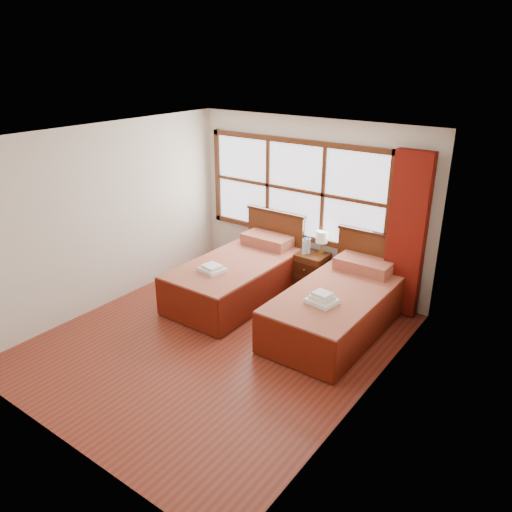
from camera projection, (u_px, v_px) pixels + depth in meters
The scene contains 15 objects.
floor at pixel (217, 340), 6.47m from camera, with size 4.50×4.50×0.00m, color maroon.
ceiling at pixel (210, 137), 5.48m from camera, with size 4.50×4.50×0.00m, color white.
wall_back at pixel (310, 204), 7.65m from camera, with size 4.00×4.00×0.00m, color silver.
wall_left at pixel (107, 217), 7.06m from camera, with size 4.50×4.50×0.00m, color silver.
wall_right at pixel (370, 291), 4.88m from camera, with size 4.50×4.50×0.00m, color silver.
window at pixel (295, 190), 7.69m from camera, with size 3.16×0.06×1.56m.
curtain at pixel (407, 236), 6.73m from camera, with size 0.50×0.16×2.30m, color maroon.
bed_left at pixel (240, 275), 7.53m from camera, with size 1.15×2.23×1.12m.
bed_right at pixel (339, 306), 6.63m from camera, with size 1.14×2.21×1.11m.
nightstand at pixel (311, 272), 7.72m from camera, with size 0.46×0.45×0.61m.
towels_left at pixel (212, 269), 7.01m from camera, with size 0.37×0.34×0.10m.
towels_right at pixel (322, 299), 6.14m from camera, with size 0.38×0.35×0.14m.
lamp at pixel (322, 238), 7.55m from camera, with size 0.18×0.18×0.35m.
bottle_near at pixel (304, 246), 7.57m from camera, with size 0.07×0.07×0.26m.
bottle_far at pixel (308, 246), 7.59m from camera, with size 0.07×0.07×0.27m.
Camera 1 is at (3.68, -4.20, 3.47)m, focal length 35.00 mm.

